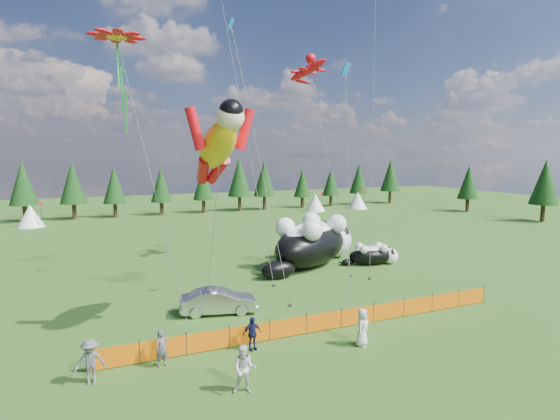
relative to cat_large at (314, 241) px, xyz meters
name	(u,v)px	position (x,y,z in m)	size (l,w,h in m)	color
ground	(299,312)	(-5.80, -9.30, -1.94)	(160.00, 160.00, 0.00)	#153309
safety_fence	(324,321)	(-5.80, -12.30, -1.44)	(22.06, 0.06, 1.10)	#262626
tree_line	(170,188)	(-5.80, 35.70, 2.06)	(90.00, 4.00, 8.00)	black
festival_tents	(250,205)	(5.20, 30.70, -0.54)	(50.00, 3.20, 2.80)	white
cat_large	(314,241)	(0.00, 0.00, 0.00)	(10.19, 7.83, 4.09)	black
cat_small	(373,254)	(4.53, -1.81, -1.11)	(4.81, 2.50, 1.76)	black
car	(219,301)	(-10.07, -7.73, -1.24)	(1.50, 4.29, 1.41)	silver
spectator_a	(162,348)	(-13.94, -12.92, -1.15)	(0.58, 0.38, 1.59)	#4F4F54
spectator_b	(245,369)	(-11.38, -16.27, -1.01)	(0.91, 0.53, 1.87)	beige
spectator_c	(252,333)	(-9.89, -12.90, -1.16)	(0.92, 0.47, 1.57)	#15183A
spectator_d	(90,362)	(-16.72, -13.28, -1.03)	(1.17, 0.61, 1.82)	#4F4F54
spectator_e	(362,327)	(-4.99, -14.51, -1.04)	(0.88, 0.57, 1.80)	beige
superhero_kite	(217,146)	(-10.55, -9.78, 7.43)	(4.75, 5.80, 11.93)	#F7A70D
gecko_kite	(308,70)	(0.39, 2.09, 13.92)	(4.84, 9.37, 17.39)	red
flower_kite	(117,40)	(-14.84, -7.10, 12.66)	(4.43, 5.20, 15.24)	red
diamond_kite_a	(234,39)	(-7.36, -2.56, 14.48)	(1.97, 6.71, 18.64)	blue
diamond_kite_c	(346,79)	(-2.70, -8.90, 11.31)	(1.58, 2.97, 14.59)	blue
diamond_kite_d	(223,10)	(-7.19, 0.49, 17.22)	(2.44, 5.68, 21.49)	#0B838C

